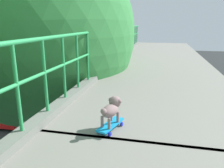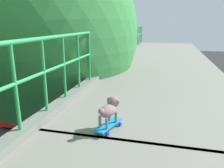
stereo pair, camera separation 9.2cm
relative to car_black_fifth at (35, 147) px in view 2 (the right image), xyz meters
name	(u,v)px [view 2 (the right image)]	position (x,y,z in m)	size (l,w,h in m)	color
car_black_fifth	(35,147)	(0.00, 0.00, 0.00)	(1.73, 4.26, 1.35)	black
car_red_taxi_sixth	(27,110)	(-3.50, 4.45, 0.03)	(1.79, 4.14, 1.47)	red
city_bus	(88,61)	(-3.90, 19.28, 1.26)	(2.72, 11.03, 3.30)	red
roadside_tree_mid	(43,34)	(2.65, -2.70, 6.01)	(5.93, 5.93, 9.52)	brown
roadside_tree_far	(107,40)	(2.33, 6.18, 5.15)	(4.20, 4.20, 7.65)	#4E3731
toy_skateboard	(108,125)	(5.82, -6.65, 5.10)	(0.28, 0.50, 0.08)	#138FD6
small_dog	(110,108)	(5.83, -6.63, 5.32)	(0.25, 0.41, 0.34)	gray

